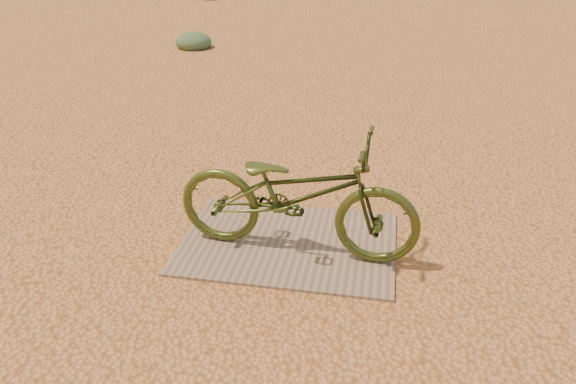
# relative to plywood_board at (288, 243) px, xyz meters

# --- Properties ---
(ground) EXTENTS (120.00, 120.00, 0.00)m
(ground) POSITION_rel_plywood_board_xyz_m (0.33, 0.10, -0.01)
(ground) COLOR #C7824D
(ground) RESTS_ON ground
(plywood_board) EXTENTS (1.60, 1.15, 0.02)m
(plywood_board) POSITION_rel_plywood_board_xyz_m (0.00, 0.00, 0.00)
(plywood_board) COLOR #866A59
(plywood_board) RESTS_ON ground
(bicycle) EXTENTS (1.77, 0.72, 0.91)m
(bicycle) POSITION_rel_plywood_board_xyz_m (0.08, -0.10, 0.47)
(bicycle) COLOR #38441A
(bicycle) RESTS_ON plywood_board
(kale_a) EXTENTS (0.65, 0.65, 0.36)m
(kale_a) POSITION_rel_plywood_board_xyz_m (-2.86, 6.21, -0.01)
(kale_a) COLOR #476041
(kale_a) RESTS_ON ground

